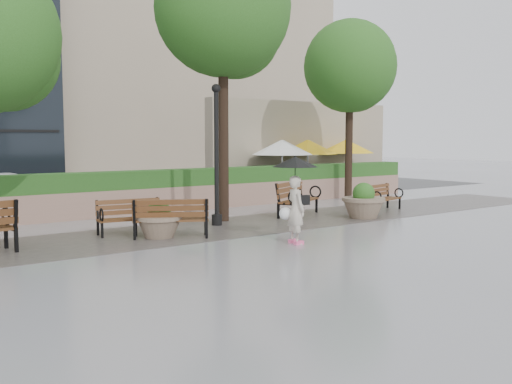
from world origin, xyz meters
TOP-DOWN VIEW (x-y plane):
  - ground at (0.00, 0.00)m, footprint 100.00×100.00m
  - cobble_strip at (0.00, 3.00)m, footprint 28.00×3.20m
  - hedge_wall at (0.00, 7.00)m, footprint 24.00×0.80m
  - cafe_wall at (9.50, 10.00)m, footprint 10.00×0.60m
  - cafe_hedge at (9.00, 7.80)m, footprint 8.00×0.50m
  - asphalt_street at (0.00, 11.00)m, footprint 40.00×7.00m
  - bldg_stone at (10.00, 23.00)m, footprint 18.00×10.00m
  - bench_1 at (-1.81, 3.42)m, footprint 1.67×0.86m
  - bench_2 at (-1.25, 2.42)m, footprint 1.86×1.44m
  - bench_3 at (3.74, 3.62)m, footprint 2.05×1.59m
  - bench_4 at (6.74, 2.87)m, footprint 1.68×0.97m
  - planter_left at (-1.46, 2.60)m, footprint 1.08×1.08m
  - planter_right at (4.95, 2.06)m, footprint 1.26×1.26m
  - lamppost at (0.68, 3.43)m, footprint 0.28×0.28m
  - tree_1 at (1.44, 4.07)m, footprint 3.82×3.79m
  - tree_2 at (8.36, 5.96)m, footprint 3.56×3.48m
  - patio_umb_white at (7.13, 8.58)m, footprint 2.50×2.50m
  - patio_umb_yellow_a at (8.67, 8.74)m, footprint 2.50×2.50m
  - patio_umb_yellow_b at (11.19, 8.96)m, footprint 2.50×2.50m
  - car_right at (-2.76, 10.38)m, footprint 3.67×1.29m
  - pedestrian at (0.66, 0.12)m, footprint 1.06×1.06m

SIDE VIEW (x-z plane):
  - ground at x=0.00m, z-range 0.00..0.00m
  - asphalt_street at x=0.00m, z-range 0.00..0.00m
  - cobble_strip at x=0.00m, z-range 0.00..0.01m
  - bench_4 at x=6.74m, z-range -0.17..0.68m
  - bench_1 at x=-1.81m, z-range -0.17..0.68m
  - bench_2 at x=-1.25m, z-range -0.19..0.75m
  - bench_3 at x=3.74m, z-range -0.21..0.83m
  - planter_left at x=-1.46m, z-range -0.10..0.81m
  - planter_right at x=4.95m, z-range -0.12..0.94m
  - cafe_hedge at x=9.00m, z-range 0.00..0.90m
  - car_right at x=-2.76m, z-range 0.00..1.21m
  - hedge_wall at x=0.00m, z-range -0.01..1.34m
  - pedestrian at x=0.66m, z-range 0.21..2.15m
  - lamppost at x=0.68m, z-range -0.23..3.56m
  - patio_umb_white at x=7.13m, z-range 0.84..3.14m
  - patio_umb_yellow_a at x=8.67m, z-range 0.84..3.14m
  - patio_umb_yellow_b at x=11.19m, z-range 0.84..3.14m
  - cafe_wall at x=9.50m, z-range 0.00..4.00m
  - tree_2 at x=8.36m, z-range 1.53..8.34m
  - tree_1 at x=1.44m, z-range 1.86..9.70m
  - bldg_stone at x=10.00m, z-range 0.00..20.00m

